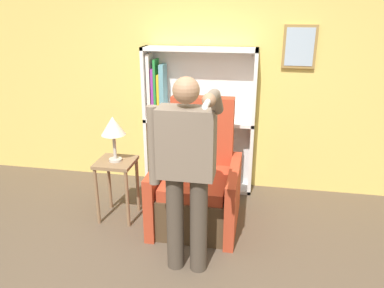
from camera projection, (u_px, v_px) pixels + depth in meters
ground_plane at (166, 282)px, 3.19m from camera, size 14.00×14.00×0.00m
wall_back at (205, 77)px, 4.58m from camera, size 8.00×0.11×2.80m
bookcase at (187, 122)px, 4.66m from camera, size 1.36×0.28×1.77m
armchair at (197, 187)px, 4.01m from camera, size 0.88×0.94×1.31m
person_standing at (186, 166)px, 3.03m from camera, size 0.61×0.78×1.72m
side_table at (117, 173)px, 4.01m from camera, size 0.39×0.39×0.68m
table_lamp at (113, 127)px, 3.83m from camera, size 0.25×0.25×0.49m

